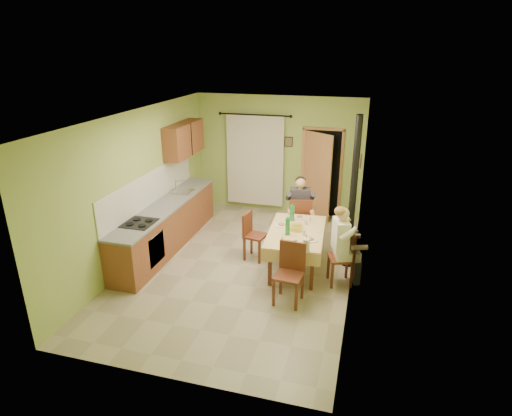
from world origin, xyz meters
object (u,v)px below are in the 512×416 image
(dining_table, at_px, (296,250))
(man_right, at_px, (342,237))
(chair_right, at_px, (341,268))
(chair_left, at_px, (255,245))
(man_far, at_px, (300,203))
(stove_flue, at_px, (351,214))
(chair_near, at_px, (289,286))
(chair_far, at_px, (299,230))

(dining_table, distance_m, man_right, 1.02)
(chair_right, height_order, man_right, man_right)
(chair_left, xyz_separation_m, man_far, (0.70, 0.92, 0.59))
(stove_flue, bearing_deg, man_right, -96.94)
(chair_near, height_order, chair_left, chair_near)
(chair_far, distance_m, man_far, 0.59)
(chair_near, xyz_separation_m, man_far, (-0.23, 2.21, 0.59))
(chair_far, height_order, chair_near, chair_far)
(dining_table, relative_size, man_far, 1.22)
(chair_far, distance_m, chair_left, 1.14)
(chair_far, relative_size, man_far, 0.73)
(man_far, height_order, stove_flue, stove_flue)
(chair_near, height_order, stove_flue, stove_flue)
(dining_table, distance_m, chair_near, 1.11)
(man_far, bearing_deg, stove_flue, -47.47)
(chair_left, relative_size, stove_flue, 0.33)
(chair_left, bearing_deg, dining_table, 86.55)
(stove_flue, bearing_deg, dining_table, -155.06)
(dining_table, xyz_separation_m, chair_right, (0.84, -0.30, -0.09))
(chair_left, distance_m, stove_flue, 1.91)
(dining_table, relative_size, chair_left, 1.82)
(man_far, xyz_separation_m, stove_flue, (1.05, -0.68, 0.15))
(man_right, bearing_deg, chair_left, 55.27)
(chair_far, xyz_separation_m, chair_left, (-0.70, -0.91, -0.00))
(chair_near, bearing_deg, man_right, -127.43)
(chair_right, height_order, stove_flue, stove_flue)
(chair_far, relative_size, chair_near, 1.03)
(dining_table, height_order, chair_far, chair_far)
(chair_near, bearing_deg, chair_far, -78.83)
(chair_near, height_order, man_right, man_right)
(chair_far, relative_size, chair_right, 1.08)
(chair_left, height_order, man_right, man_right)
(chair_far, height_order, stove_flue, stove_flue)
(chair_near, height_order, chair_right, chair_near)
(dining_table, bearing_deg, chair_left, 163.37)
(dining_table, xyz_separation_m, chair_left, (-0.83, 0.19, -0.09))
(chair_left, relative_size, man_right, 0.67)
(chair_near, xyz_separation_m, chair_left, (-0.92, 1.29, -0.00))
(dining_table, bearing_deg, stove_flue, 21.16)
(chair_right, relative_size, man_far, 0.68)
(chair_far, distance_m, chair_right, 1.70)
(dining_table, xyz_separation_m, man_right, (0.83, -0.31, 0.50))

